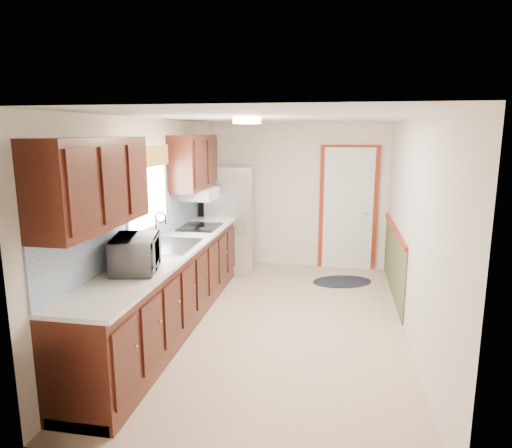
% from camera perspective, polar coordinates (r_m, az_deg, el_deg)
% --- Properties ---
extents(room_shell, '(3.20, 5.20, 2.52)m').
position_cam_1_polar(room_shell, '(5.22, 2.58, -0.10)').
color(room_shell, tan).
rests_on(room_shell, ground).
extents(kitchen_run, '(0.63, 4.00, 2.20)m').
position_cam_1_polar(kitchen_run, '(5.34, -11.17, -4.34)').
color(kitchen_run, '#37140C').
rests_on(kitchen_run, ground).
extents(back_wall_trim, '(1.12, 2.30, 2.08)m').
position_cam_1_polar(back_wall_trim, '(7.41, 12.53, 0.64)').
color(back_wall_trim, maroon).
rests_on(back_wall_trim, ground).
extents(ceiling_fixture, '(0.30, 0.30, 0.06)m').
position_cam_1_polar(ceiling_fixture, '(4.97, -1.14, 12.79)').
color(ceiling_fixture, '#FFD88C').
rests_on(ceiling_fixture, room_shell).
extents(microwave, '(0.48, 0.66, 0.40)m').
position_cam_1_polar(microwave, '(4.50, -14.83, -3.13)').
color(microwave, white).
rests_on(microwave, kitchen_run).
extents(refrigerator, '(0.79, 0.76, 1.71)m').
position_cam_1_polar(refrigerator, '(7.40, -3.19, 0.63)').
color(refrigerator, '#B7B7BC').
rests_on(refrigerator, ground).
extents(rug, '(1.05, 0.85, 0.01)m').
position_cam_1_polar(rug, '(7.12, 10.71, -7.08)').
color(rug, black).
rests_on(rug, ground).
extents(cooktop, '(0.51, 0.61, 0.02)m').
position_cam_1_polar(cooktop, '(6.37, -7.03, -0.36)').
color(cooktop, black).
rests_on(cooktop, kitchen_run).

